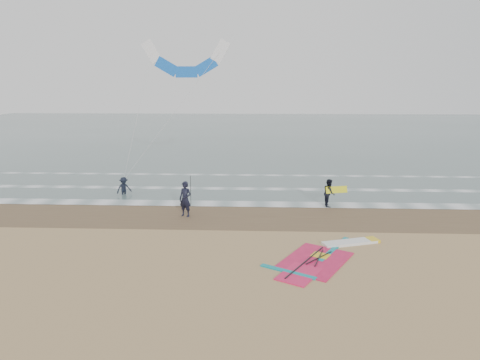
{
  "coord_description": "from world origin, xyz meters",
  "views": [
    {
      "loc": [
        0.89,
        -16.25,
        6.97
      ],
      "look_at": [
        -0.04,
        5.0,
        2.2
      ],
      "focal_mm": 32.0,
      "sensor_mm": 36.0,
      "label": 1
    }
  ],
  "objects_px": {
    "person_standing": "(185,199)",
    "person_wading": "(124,183)",
    "surf_kite": "(186,62)",
    "windsurf_rig": "(326,256)",
    "person_walking": "(329,193)"
  },
  "relations": [
    {
      "from": "windsurf_rig",
      "to": "person_standing",
      "type": "relative_size",
      "value": 2.81
    },
    {
      "from": "person_walking",
      "to": "person_wading",
      "type": "relative_size",
      "value": 1.08
    },
    {
      "from": "windsurf_rig",
      "to": "surf_kite",
      "type": "relative_size",
      "value": 0.59
    },
    {
      "from": "person_standing",
      "to": "person_walking",
      "type": "bearing_deg",
      "value": 38.05
    },
    {
      "from": "surf_kite",
      "to": "person_wading",
      "type": "bearing_deg",
      "value": -128.57
    },
    {
      "from": "surf_kite",
      "to": "person_standing",
      "type": "bearing_deg",
      "value": -82.01
    },
    {
      "from": "person_standing",
      "to": "surf_kite",
      "type": "distance_m",
      "value": 11.71
    },
    {
      "from": "person_standing",
      "to": "person_wading",
      "type": "bearing_deg",
      "value": 159.08
    },
    {
      "from": "person_standing",
      "to": "person_walking",
      "type": "height_order",
      "value": "person_standing"
    },
    {
      "from": "person_wading",
      "to": "windsurf_rig",
      "type": "bearing_deg",
      "value": -79.12
    },
    {
      "from": "person_standing",
      "to": "surf_kite",
      "type": "height_order",
      "value": "surf_kite"
    },
    {
      "from": "person_wading",
      "to": "person_walking",
      "type": "bearing_deg",
      "value": -48.65
    },
    {
      "from": "person_walking",
      "to": "surf_kite",
      "type": "distance_m",
      "value": 13.73
    },
    {
      "from": "windsurf_rig",
      "to": "person_standing",
      "type": "height_order",
      "value": "person_standing"
    },
    {
      "from": "person_walking",
      "to": "person_wading",
      "type": "xyz_separation_m",
      "value": [
        -12.78,
        2.18,
        -0.06
      ]
    }
  ]
}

